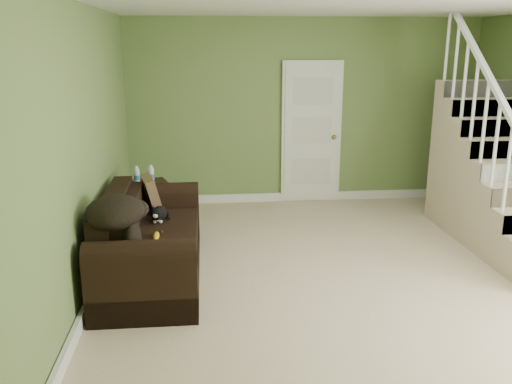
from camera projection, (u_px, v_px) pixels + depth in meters
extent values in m
cube|color=tan|center=(351.00, 276.00, 5.41)|extent=(5.00, 5.50, 0.01)
cube|color=white|center=(365.00, 1.00, 4.72)|extent=(5.00, 5.50, 0.01)
cube|color=olive|center=(304.00, 112.00, 7.71)|extent=(5.00, 0.04, 2.60)
cube|color=olive|center=(85.00, 152.00, 4.84)|extent=(0.04, 5.50, 2.60)
cube|color=white|center=(303.00, 196.00, 8.01)|extent=(5.00, 0.04, 0.12)
cube|color=white|center=(99.00, 280.00, 5.17)|extent=(0.04, 5.50, 0.12)
cube|color=white|center=(311.00, 133.00, 7.76)|extent=(0.86, 0.05, 2.02)
cube|color=white|center=(312.00, 133.00, 7.74)|extent=(0.78, 0.04, 1.96)
sphere|color=olive|center=(334.00, 137.00, 7.74)|extent=(0.07, 0.07, 0.07)
cylinder|color=white|center=(508.00, 168.00, 5.35)|extent=(0.04, 0.04, 0.90)
cylinder|color=white|center=(496.00, 143.00, 5.56)|extent=(0.04, 0.04, 0.90)
cylinder|color=white|center=(485.00, 120.00, 5.76)|extent=(0.04, 0.04, 0.90)
cube|color=tan|center=(502.00, 190.00, 6.29)|extent=(1.00, 0.27, 1.20)
cylinder|color=white|center=(475.00, 99.00, 5.97)|extent=(0.04, 0.04, 0.90)
cube|color=tan|center=(491.00, 176.00, 6.52)|extent=(1.00, 0.27, 1.40)
cylinder|color=white|center=(465.00, 79.00, 6.17)|extent=(0.04, 0.04, 0.90)
cube|color=tan|center=(481.00, 163.00, 6.75)|extent=(1.00, 0.27, 1.60)
cylinder|color=white|center=(456.00, 60.00, 6.38)|extent=(0.04, 0.04, 0.90)
cube|color=tan|center=(471.00, 151.00, 6.99)|extent=(1.00, 0.27, 1.80)
cylinder|color=white|center=(448.00, 43.00, 6.59)|extent=(0.04, 0.04, 0.90)
cube|color=white|center=(490.00, 77.00, 5.64)|extent=(0.06, 2.46, 1.84)
cube|color=black|center=(153.00, 264.00, 5.39)|extent=(0.91, 2.11, 0.24)
cube|color=black|center=(162.00, 242.00, 5.34)|extent=(0.69, 1.59, 0.21)
cube|color=black|center=(142.00, 288.00, 4.45)|extent=(0.91, 0.24, 0.59)
cube|color=black|center=(159.00, 218.00, 6.24)|extent=(0.91, 0.24, 0.59)
cylinder|color=black|center=(140.00, 255.00, 4.37)|extent=(0.91, 0.24, 0.24)
cylinder|color=black|center=(158.00, 193.00, 6.16)|extent=(0.91, 0.24, 0.24)
cube|color=black|center=(114.00, 226.00, 5.25)|extent=(0.19, 1.63, 0.60)
cube|color=black|center=(129.00, 218.00, 5.25)|extent=(0.13, 1.57, 0.34)
cube|color=black|center=(147.00, 210.00, 6.45)|extent=(0.68, 0.68, 0.65)
cylinder|color=white|center=(137.00, 177.00, 6.27)|extent=(0.06, 0.06, 0.20)
cylinder|color=#2D6AB0|center=(137.00, 177.00, 6.27)|extent=(0.07, 0.07, 0.05)
cylinder|color=white|center=(136.00, 167.00, 6.24)|extent=(0.03, 0.03, 0.03)
cylinder|color=white|center=(151.00, 176.00, 6.33)|extent=(0.06, 0.06, 0.20)
cylinder|color=#2D6AB0|center=(151.00, 176.00, 6.33)|extent=(0.07, 0.07, 0.05)
cylinder|color=white|center=(151.00, 166.00, 6.30)|extent=(0.03, 0.03, 0.03)
ellipsoid|color=black|center=(159.00, 214.00, 5.66)|extent=(0.19, 0.29, 0.15)
ellipsoid|color=white|center=(159.00, 218.00, 5.60)|extent=(0.10, 0.13, 0.08)
sphere|color=black|center=(158.00, 213.00, 5.51)|extent=(0.11, 0.11, 0.10)
ellipsoid|color=white|center=(158.00, 216.00, 5.47)|extent=(0.06, 0.05, 0.05)
cone|color=black|center=(155.00, 208.00, 5.50)|extent=(0.04, 0.05, 0.04)
cone|color=black|center=(161.00, 208.00, 5.50)|extent=(0.04, 0.05, 0.04)
cylinder|color=black|center=(167.00, 215.00, 5.78)|extent=(0.06, 0.21, 0.03)
ellipsoid|color=yellow|center=(156.00, 236.00, 5.13)|extent=(0.06, 0.20, 0.06)
cube|color=#482C1C|center=(152.00, 195.00, 5.97)|extent=(0.29, 0.44, 0.42)
ellipsoid|color=black|center=(115.00, 212.00, 4.59)|extent=(0.61, 0.73, 0.26)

